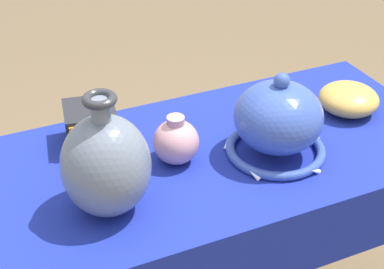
# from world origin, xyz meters

# --- Properties ---
(display_table) EXTENTS (1.21, 0.56, 0.73)m
(display_table) POSITION_xyz_m (0.00, -0.01, 0.65)
(display_table) COLOR #38383D
(display_table) RESTS_ON ground_plane
(vase_tall_bulbous) EXTENTS (0.18, 0.18, 0.28)m
(vase_tall_bulbous) POSITION_xyz_m (-0.28, -0.10, 0.85)
(vase_tall_bulbous) COLOR slate
(vase_tall_bulbous) RESTS_ON display_table
(vase_dome_bell) EXTENTS (0.25, 0.25, 0.22)m
(vase_dome_bell) POSITION_xyz_m (0.15, -0.07, 0.82)
(vase_dome_bell) COLOR #3851A8
(vase_dome_bell) RESTS_ON display_table
(mosaic_tile_box) EXTENTS (0.14, 0.15, 0.10)m
(mosaic_tile_box) POSITION_xyz_m (-0.25, 0.16, 0.78)
(mosaic_tile_box) COLOR #232328
(mosaic_tile_box) RESTS_ON display_table
(bowl_shallow_ochre) EXTENTS (0.16, 0.16, 0.08)m
(bowl_shallow_ochre) POSITION_xyz_m (0.42, 0.02, 0.77)
(bowl_shallow_ochre) COLOR gold
(bowl_shallow_ochre) RESTS_ON display_table
(jar_round_rose) EXTENTS (0.11, 0.11, 0.12)m
(jar_round_rose) POSITION_xyz_m (-0.09, 0.00, 0.79)
(jar_round_rose) COLOR #D19399
(jar_round_rose) RESTS_ON display_table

